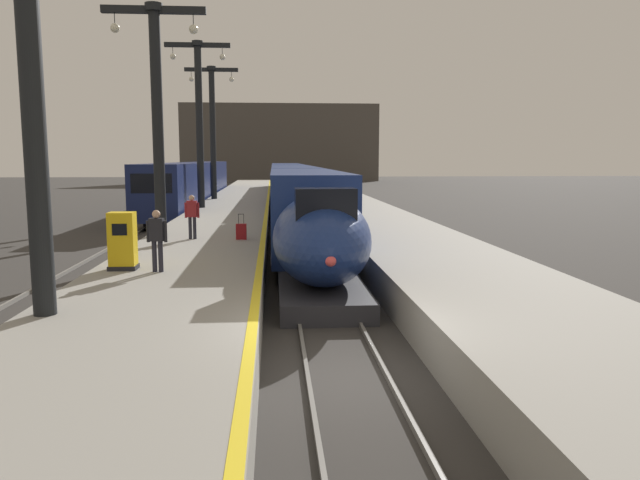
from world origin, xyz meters
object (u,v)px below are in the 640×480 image
at_px(station_column_far, 199,110).
at_px(rolling_suitcase, 241,231).
at_px(passenger_near_edge, 192,213).
at_px(passenger_mid_platform, 157,236).
at_px(highspeed_train_main, 293,191).
at_px(ticket_machine_yellow, 123,243).
at_px(station_column_near, 28,19).
at_px(station_column_distant, 212,121).
at_px(regional_train_adjacent, 194,182).
at_px(station_column_mid, 157,98).

distance_m(station_column_far, rolling_suitcase, 17.12).
bearing_deg(passenger_near_edge, passenger_mid_platform, -90.41).
bearing_deg(station_column_far, passenger_near_edge, -84.73).
xyz_separation_m(highspeed_train_main, passenger_mid_platform, (-4.52, -25.02, 0.08)).
distance_m(passenger_mid_platform, ticket_machine_yellow, 1.15).
bearing_deg(station_column_near, rolling_suitcase, 73.53).
height_order(highspeed_train_main, station_column_near, station_column_near).
bearing_deg(highspeed_train_main, passenger_mid_platform, -100.24).
relative_size(station_column_far, ticket_machine_yellow, 6.38).
bearing_deg(rolling_suitcase, highspeed_train_main, 81.95).
height_order(highspeed_train_main, passenger_near_edge, highspeed_train_main).
bearing_deg(ticket_machine_yellow, station_column_distant, 90.66).
height_order(station_column_distant, passenger_mid_platform, station_column_distant).
height_order(regional_train_adjacent, passenger_near_edge, regional_train_adjacent).
bearing_deg(highspeed_train_main, ticket_machine_yellow, -102.73).
xyz_separation_m(station_column_far, rolling_suitcase, (3.30, -15.78, -5.77)).
xyz_separation_m(passenger_near_edge, ticket_machine_yellow, (-1.08, -6.47, -0.25)).
bearing_deg(regional_train_adjacent, station_column_distant, -66.78).
height_order(regional_train_adjacent, station_column_far, station_column_far).
xyz_separation_m(station_column_near, ticket_machine_yellow, (0.35, 4.98, -4.91)).
relative_size(station_column_mid, station_column_distant, 0.91).
distance_m(station_column_mid, passenger_mid_platform, 9.53).
distance_m(station_column_mid, passenger_near_edge, 4.87).
bearing_deg(regional_train_adjacent, rolling_suitcase, -79.40).
relative_size(regional_train_adjacent, station_column_near, 3.88).
xyz_separation_m(station_column_distant, rolling_suitcase, (3.30, -24.28, -5.62)).
bearing_deg(station_column_far, station_column_mid, -90.00).
relative_size(highspeed_train_main, station_column_mid, 6.22).
bearing_deg(ticket_machine_yellow, rolling_suitcase, 64.52).
relative_size(station_column_mid, station_column_far, 0.88).
bearing_deg(station_column_mid, highspeed_train_main, 70.55).
bearing_deg(station_column_mid, passenger_mid_platform, -80.57).
xyz_separation_m(highspeed_train_main, passenger_near_edge, (-4.47, -18.09, 0.08)).
distance_m(highspeed_train_main, rolling_suitcase, 18.56).
bearing_deg(station_column_near, ticket_machine_yellow, 85.98).
bearing_deg(rolling_suitcase, passenger_near_edge, 171.82).
relative_size(station_column_near, rolling_suitcase, 9.60).
xyz_separation_m(regional_train_adjacent, station_column_mid, (2.20, -27.76, 4.36)).
bearing_deg(station_column_far, regional_train_adjacent, 99.16).
height_order(highspeed_train_main, passenger_mid_platform, highspeed_train_main).
distance_m(station_column_mid, station_column_far, 14.14).
xyz_separation_m(station_column_mid, passenger_mid_platform, (1.38, -8.31, -4.45)).
height_order(passenger_mid_platform, rolling_suitcase, passenger_mid_platform).
xyz_separation_m(regional_train_adjacent, station_column_distant, (2.20, -5.13, 4.84)).
relative_size(station_column_near, station_column_distant, 0.95).
distance_m(station_column_near, rolling_suitcase, 12.82).
bearing_deg(ticket_machine_yellow, passenger_mid_platform, -24.07).
distance_m(station_column_near, station_column_distant, 35.46).
height_order(station_column_near, passenger_near_edge, station_column_near).
height_order(station_column_mid, station_column_far, station_column_far).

